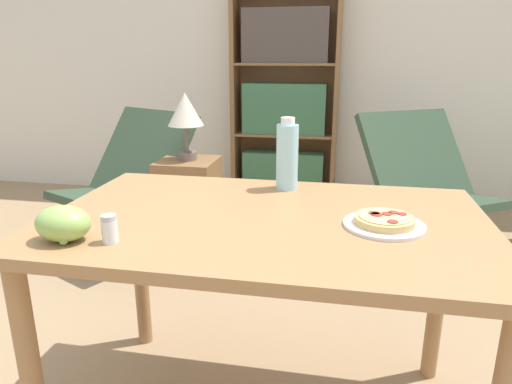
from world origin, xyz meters
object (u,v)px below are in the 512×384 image
Objects in this scene: salt_shaker at (109,229)px; table_lamp at (185,113)px; pizza_on_plate at (384,222)px; bookshelf at (285,106)px; grape_bunch at (63,223)px; drink_bottle at (287,156)px; lounge_chair_far at (427,211)px; lounge_chair_near at (126,207)px; side_table at (190,210)px.

salt_shaker is 1.56m from table_lamp.
pizza_on_plate is 0.13× the size of bookshelf.
grape_bunch is 0.57× the size of drink_bottle.
salt_shaker is (-0.39, -0.59, -0.09)m from drink_bottle.
lounge_chair_far is (1.26, 1.86, -0.52)m from grape_bunch.
bookshelf is (-0.29, 2.18, -0.06)m from drink_bottle.
salt_shaker is 0.04× the size of bookshelf.
grape_bunch is 2.31m from lounge_chair_far.
bookshelf reaches higher than lounge_chair_near.
salt_shaker reaches higher than side_table.
salt_shaker is at bearing -160.62° from pizza_on_plate.
grape_bunch is 0.23× the size of side_table.
bookshelf is at bearing 97.56° from drink_bottle.
drink_bottle is at bearing -15.19° from lounge_chair_near.
pizza_on_plate is 2.05m from lounge_chair_near.
side_table is at bearing 161.08° from lounge_chair_far.
drink_bottle is 0.71m from salt_shaker.
lounge_chair_far reaches higher than salt_shaker.
lounge_chair_far is 1.60× the size of side_table.
pizza_on_plate is 0.24× the size of lounge_chair_near.
salt_shaker is 2.23m from lounge_chair_far.
lounge_chair_near reaches higher than grape_bunch.
salt_shaker is at bearing -38.79° from lounge_chair_near.
side_table is at bearing 127.25° from drink_bottle.
side_table is 1.60× the size of table_lamp.
lounge_chair_near is at bearing -126.24° from bookshelf.
lounge_chair_near is at bearing 112.13° from grape_bunch.
grape_bunch is 0.13m from salt_shaker.
salt_shaker is at bearing -153.38° from lounge_chair_far.
lounge_chair_far is (1.14, 1.85, -0.51)m from salt_shaker.
lounge_chair_far is 2.56× the size of table_lamp.
bookshelf reaches higher than drink_bottle.
drink_bottle is at bearing 133.86° from pizza_on_plate.
pizza_on_plate is 0.37× the size of side_table.
lounge_chair_far is at bearing 58.50° from salt_shaker.
lounge_chair_far is 0.58× the size of bookshelf.
salt_shaker is at bearing -123.75° from drink_bottle.
lounge_chair_near is (-1.48, 1.32, -0.49)m from pizza_on_plate.
grape_bunch is at bearing -94.72° from bookshelf.
drink_bottle reaches higher than pizza_on_plate.
lounge_chair_near reaches higher than salt_shaker.
bookshelf reaches higher than table_lamp.
drink_bottle reaches higher than lounge_chair_far.
drink_bottle is at bearing -52.75° from side_table.
drink_bottle is 0.66× the size of table_lamp.
table_lamp is (-0.42, -1.24, 0.08)m from bookshelf.
grape_bunch is 2.78m from bookshelf.
lounge_chair_far is at bearing 12.97° from table_lamp.
drink_bottle is 2.20m from bookshelf.
bookshelf is at bearing 71.31° from table_lamp.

